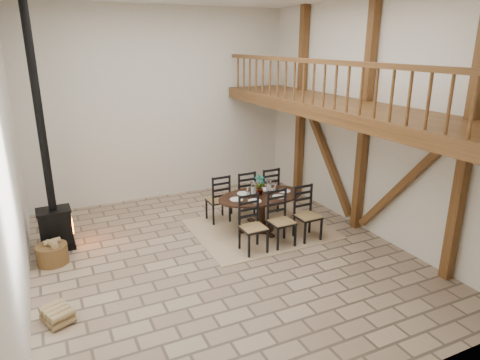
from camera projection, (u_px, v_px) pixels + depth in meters
name	position (u px, v px, depth m)	size (l,w,h in m)	color
ground	(222.00, 256.00, 8.60)	(8.00, 8.00, 0.00)	tan
room_shell	(277.00, 102.00, 8.16)	(7.02, 8.02, 5.01)	beige
rug	(260.00, 229.00, 9.82)	(3.00, 2.50, 0.02)	tan
dining_table	(261.00, 212.00, 9.69)	(2.05, 2.29, 1.30)	black
wood_stove	(51.00, 198.00, 8.59)	(0.68, 0.53, 5.00)	black
log_basket	(52.00, 253.00, 8.27)	(0.58, 0.58, 0.48)	brown
log_stack	(57.00, 315.00, 6.54)	(0.52, 0.60, 0.25)	#A4855B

